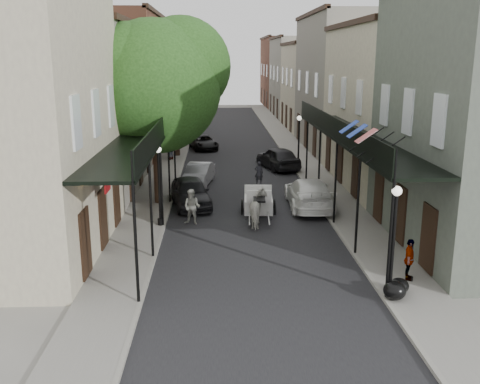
{
  "coord_description": "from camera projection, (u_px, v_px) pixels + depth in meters",
  "views": [
    {
      "loc": [
        -1.44,
        -17.78,
        7.72
      ],
      "look_at": [
        -0.41,
        6.2,
        1.6
      ],
      "focal_mm": 40.0,
      "sensor_mm": 36.0,
      "label": 1
    }
  ],
  "objects": [
    {
      "name": "trash_bags",
      "position": [
        396.0,
        289.0,
        17.29
      ],
      "size": [
        0.98,
        1.13,
        0.62
      ],
      "color": "black",
      "rests_on": "sidewalk_right"
    },
    {
      "name": "car_left_near",
      "position": [
        190.0,
        192.0,
        28.14
      ],
      "size": [
        2.59,
        4.74,
        1.53
      ],
      "primitive_type": "imported",
      "rotation": [
        0.0,
        0.0,
        0.18
      ],
      "color": "black",
      "rests_on": "ground"
    },
    {
      "name": "gallery_left",
      "position": [
        145.0,
        138.0,
        24.73
      ],
      "size": [
        2.2,
        18.05,
        4.88
      ],
      "color": "black",
      "rests_on": "sidewalk_left"
    },
    {
      "name": "lamppost_right_far",
      "position": [
        299.0,
        142.0,
        36.27
      ],
      "size": [
        0.32,
        0.32,
        3.71
      ],
      "color": "black",
      "rests_on": "sidewalk_right"
    },
    {
      "name": "carriage",
      "position": [
        258.0,
        190.0,
        27.24
      ],
      "size": [
        1.81,
        2.52,
        2.78
      ],
      "rotation": [
        0.0,
        0.0,
        -0.06
      ],
      "color": "black",
      "rests_on": "ground"
    },
    {
      "name": "sidewalk_right",
      "position": [
        306.0,
        165.0,
        38.73
      ],
      "size": [
        2.2,
        90.0,
        0.12
      ],
      "primitive_type": "cube",
      "color": "gray",
      "rests_on": "ground"
    },
    {
      "name": "sidewalk_left",
      "position": [
        168.0,
        166.0,
        38.31
      ],
      "size": [
        2.2,
        90.0,
        0.12
      ],
      "primitive_type": "cube",
      "color": "gray",
      "rests_on": "ground"
    },
    {
      "name": "lamppost_left",
      "position": [
        159.0,
        184.0,
        24.31
      ],
      "size": [
        0.32,
        0.32,
        3.71
      ],
      "color": "black",
      "rests_on": "sidewalk_left"
    },
    {
      "name": "tree_far",
      "position": [
        180.0,
        81.0,
        40.96
      ],
      "size": [
        6.45,
        6.0,
        8.61
      ],
      "color": "#382619",
      "rests_on": "sidewalk_left"
    },
    {
      "name": "car_left_mid",
      "position": [
        199.0,
        174.0,
        32.83
      ],
      "size": [
        2.03,
        4.18,
        1.32
      ],
      "primitive_type": "imported",
      "rotation": [
        0.0,
        0.0,
        -0.16
      ],
      "color": "#A4A3A9",
      "rests_on": "ground"
    },
    {
      "name": "car_right_far",
      "position": [
        278.0,
        158.0,
        37.49
      ],
      "size": [
        3.1,
        4.97,
        1.58
      ],
      "primitive_type": "imported",
      "rotation": [
        0.0,
        0.0,
        3.43
      ],
      "color": "black",
      "rests_on": "ground"
    },
    {
      "name": "gallery_right",
      "position": [
        349.0,
        136.0,
        25.13
      ],
      "size": [
        2.2,
        18.05,
        4.88
      ],
      "color": "black",
      "rests_on": "sidewalk_right"
    },
    {
      "name": "tree_near",
      "position": [
        162.0,
        81.0,
        27.25
      ],
      "size": [
        7.31,
        6.8,
        9.63
      ],
      "color": "#382619",
      "rests_on": "sidewalk_left"
    },
    {
      "name": "road",
      "position": [
        237.0,
        166.0,
        38.54
      ],
      "size": [
        8.0,
        90.0,
        0.01
      ],
      "primitive_type": "cube",
      "color": "black",
      "rests_on": "ground"
    },
    {
      "name": "pedestrian_sidewalk_left",
      "position": [
        170.0,
        148.0,
        40.24
      ],
      "size": [
        1.31,
        1.28,
        1.8
      ],
      "primitive_type": "imported",
      "rotation": [
        0.0,
        0.0,
        3.88
      ],
      "color": "gray",
      "rests_on": "sidewalk_left"
    },
    {
      "name": "lamppost_right_near",
      "position": [
        393.0,
        241.0,
        16.91
      ],
      "size": [
        0.32,
        0.32,
        3.71
      ],
      "color": "black",
      "rests_on": "sidewalk_right"
    },
    {
      "name": "building_row_right",
      "position": [
        330.0,
        85.0,
        47.28
      ],
      "size": [
        5.0,
        80.0,
        10.5
      ],
      "primitive_type": "cube",
      "color": "slate",
      "rests_on": "ground"
    },
    {
      "name": "pedestrian_walking",
      "position": [
        192.0,
        207.0,
        25.07
      ],
      "size": [
        0.99,
        0.89,
        1.69
      ],
      "primitive_type": "imported",
      "rotation": [
        0.0,
        0.0,
        -0.36
      ],
      "color": "beige",
      "rests_on": "ground"
    },
    {
      "name": "car_right_near",
      "position": [
        309.0,
        193.0,
        27.84
      ],
      "size": [
        2.3,
        5.41,
        1.56
      ],
      "primitive_type": "imported",
      "rotation": [
        0.0,
        0.0,
        3.12
      ],
      "color": "white",
      "rests_on": "ground"
    },
    {
      "name": "car_left_far",
      "position": [
        204.0,
        142.0,
        45.49
      ],
      "size": [
        2.83,
        4.57,
        1.18
      ],
      "primitive_type": "imported",
      "rotation": [
        0.0,
        0.0,
        0.22
      ],
      "color": "black",
      "rests_on": "ground"
    },
    {
      "name": "pedestrian_sidewalk_right",
      "position": [
        409.0,
        260.0,
        18.54
      ],
      "size": [
        0.68,
        0.94,
        1.49
      ],
      "primitive_type": "imported",
      "rotation": [
        0.0,
        0.0,
        1.17
      ],
      "color": "gray",
      "rests_on": "sidewalk_right"
    },
    {
      "name": "building_row_left",
      "position": [
        134.0,
        85.0,
        46.56
      ],
      "size": [
        5.0,
        80.0,
        10.5
      ],
      "primitive_type": "cube",
      "color": "beige",
      "rests_on": "ground"
    },
    {
      "name": "horse",
      "position": [
        259.0,
        209.0,
        24.8
      ],
      "size": [
        1.01,
        2.01,
        1.66
      ],
      "primitive_type": "imported",
      "rotation": [
        0.0,
        0.0,
        3.08
      ],
      "color": "silver",
      "rests_on": "ground"
    },
    {
      "name": "ground",
      "position": [
        259.0,
        278.0,
        19.18
      ],
      "size": [
        140.0,
        140.0,
        0.0
      ],
      "primitive_type": "plane",
      "color": "gray",
      "rests_on": "ground"
    }
  ]
}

